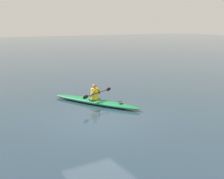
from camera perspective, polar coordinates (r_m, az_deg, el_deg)
ground_plane at (r=11.88m, az=-2.60°, el=-5.95°), size 160.00×160.00×0.00m
kayak at (r=14.18m, az=-3.38°, el=-2.34°), size 2.76×4.68×0.25m
kayaker at (r=14.07m, az=-3.37°, el=-0.63°), size 2.08×1.06×0.74m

